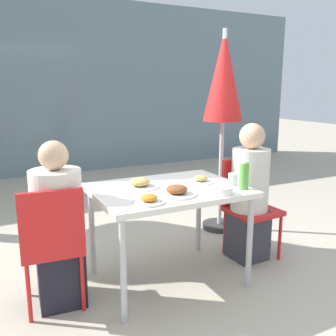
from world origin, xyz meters
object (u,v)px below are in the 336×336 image
(chair_left, at_px, (52,240))
(drinking_cup, at_px, (233,179))
(person_left, at_px, (58,230))
(closed_umbrella, at_px, (223,84))
(person_right, at_px, (249,196))
(chair_right, at_px, (247,200))
(salad_bowl, at_px, (223,190))
(bottle, at_px, (244,176))

(chair_left, bearing_deg, drinking_cup, -1.97)
(chair_left, relative_size, person_left, 0.75)
(closed_umbrella, bearing_deg, drinking_cup, -119.87)
(person_right, bearing_deg, closed_umbrella, -107.87)
(chair_left, bearing_deg, person_left, 58.06)
(person_left, bearing_deg, person_right, 3.60)
(chair_left, height_order, drinking_cup, chair_left)
(chair_right, relative_size, person_right, 0.72)
(drinking_cup, bearing_deg, chair_left, 173.72)
(chair_left, height_order, closed_umbrella, closed_umbrella)
(person_left, xyz_separation_m, person_right, (1.61, -0.02, 0.03))
(person_right, xyz_separation_m, closed_umbrella, (0.19, 0.71, 0.95))
(person_left, height_order, person_right, person_right)
(drinking_cup, height_order, salad_bowl, drinking_cup)
(bottle, bearing_deg, person_right, 45.23)
(drinking_cup, distance_m, salad_bowl, 0.26)
(chair_left, xyz_separation_m, salad_bowl, (1.13, -0.31, 0.27))
(salad_bowl, bearing_deg, person_right, 34.41)
(closed_umbrella, height_order, bottle, closed_umbrella)
(closed_umbrella, distance_m, salad_bowl, 1.50)
(drinking_cup, xyz_separation_m, salad_bowl, (-0.20, -0.17, -0.02))
(chair_left, relative_size, closed_umbrella, 0.42)
(person_left, xyz_separation_m, salad_bowl, (1.07, -0.39, 0.24))
(closed_umbrella, height_order, drinking_cup, closed_umbrella)
(chair_right, relative_size, salad_bowl, 6.17)
(chair_left, bearing_deg, chair_right, 8.94)
(chair_right, bearing_deg, person_left, -0.74)
(closed_umbrella, xyz_separation_m, salad_bowl, (-0.73, -1.08, -0.74))
(bottle, height_order, salad_bowl, bottle)
(chair_right, bearing_deg, chair_left, 1.73)
(person_left, bearing_deg, drinking_cup, -5.59)
(person_right, bearing_deg, drinking_cup, 28.29)
(bottle, bearing_deg, closed_umbrella, 63.59)
(chair_right, xyz_separation_m, bottle, (-0.37, -0.41, 0.35))
(person_right, relative_size, drinking_cup, 12.73)
(chair_left, relative_size, bottle, 4.06)
(person_right, bearing_deg, person_left, -3.61)
(bottle, bearing_deg, chair_right, 47.87)
(chair_right, bearing_deg, salad_bowl, 34.78)
(person_left, height_order, closed_umbrella, closed_umbrella)
(salad_bowl, bearing_deg, bottle, 10.66)
(chair_right, distance_m, salad_bowl, 0.79)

